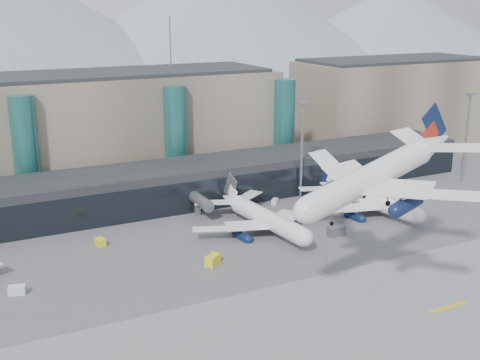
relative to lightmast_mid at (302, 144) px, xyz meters
name	(u,v)px	position (x,y,z in m)	size (l,w,h in m)	color
ground	(300,295)	(-30.00, -48.00, -14.42)	(900.00, 900.00, 0.00)	#515154
runway_strip	(352,335)	(-30.00, -63.00, -14.40)	(400.00, 40.00, 0.04)	slate
runway_markings	(352,335)	(-30.00, -63.00, -14.37)	(128.00, 1.00, 0.02)	gold
concourse	(181,184)	(-30.02, 9.73, -9.45)	(170.00, 27.00, 10.00)	black
terminal_main	(55,130)	(-55.00, 42.00, 1.03)	(130.00, 30.00, 31.00)	gray
terminal_east	(392,101)	(65.00, 42.00, 1.03)	(70.00, 30.00, 31.00)	gray
teal_towers	(105,143)	(-44.99, 26.01, -0.41)	(116.40, 19.40, 46.00)	#246660
mountain_ridge	(37,11)	(-14.03, 332.00, 31.33)	(910.00, 400.00, 110.00)	gray
lightmast_mid	(302,144)	(0.00, 0.00, 0.00)	(3.00, 1.20, 25.60)	slate
lightmast_right	(467,132)	(50.00, -8.00, 0.00)	(3.00, 1.20, 25.60)	slate
hero_jet	(384,165)	(-17.85, -53.50, 9.10)	(38.38, 37.93, 12.40)	white
jet_parked_mid	(259,210)	(-20.90, -15.56, -10.06)	(35.62, 35.30, 11.53)	white
jet_parked_right	(364,194)	(8.32, -15.89, -10.16)	(34.44, 34.85, 11.25)	white
veh_a	(17,290)	(-74.61, -25.47, -13.62)	(2.84, 1.60, 1.60)	silver
veh_b	(100,242)	(-55.84, -9.52, -13.66)	(2.63, 1.62, 1.51)	yellow
veh_c	(336,231)	(-7.73, -27.25, -13.35)	(3.83, 2.02, 2.13)	#48484C
veh_d	(275,201)	(-8.96, -2.00, -13.74)	(2.39, 1.28, 1.36)	silver
veh_e	(419,195)	(27.05, -15.21, -13.46)	(3.40, 1.92, 1.92)	yellow
veh_g	(326,212)	(-1.79, -14.66, -13.74)	(2.33, 1.36, 1.36)	silver
veh_h	(213,260)	(-38.54, -29.28, -13.44)	(3.53, 1.86, 1.95)	yellow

